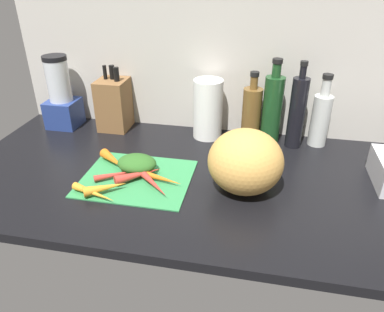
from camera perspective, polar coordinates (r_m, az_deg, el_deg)
ground_plane at (r=123.32cm, az=2.55°, el=-3.56°), size 170.00×80.00×3.00cm
wall_back at (r=146.46cm, az=5.30°, el=15.10°), size 170.00×3.00×60.00cm
cutting_board at (r=121.61cm, az=-8.58°, el=-3.35°), size 35.17×29.54×0.80cm
carrot_0 at (r=121.78cm, az=-11.38°, el=-2.78°), size 14.39×10.16×2.07cm
carrot_1 at (r=115.31cm, az=-6.23°, el=-4.08°), size 14.29×14.50×2.78cm
carrot_2 at (r=120.24cm, az=-7.28°, el=-2.72°), size 11.13×11.65×2.53cm
carrot_3 at (r=114.77cm, az=-13.34°, el=-4.81°), size 12.64×9.97×3.25cm
carrot_4 at (r=119.36cm, az=-8.32°, el=-2.87°), size 14.20×12.35×3.18cm
carrot_5 at (r=117.36cm, az=-4.92°, el=-3.47°), size 15.44×6.61×2.43cm
carrot_6 at (r=113.89cm, az=-15.05°, el=-5.59°), size 15.65×7.36×2.42cm
carrot_7 at (r=128.74cm, az=-12.08°, el=-0.65°), size 12.94×11.27×3.43cm
carrot_greens_pile at (r=123.24cm, az=-8.57°, el=-1.14°), size 13.21×10.16×5.59cm
winter_squash at (r=111.05cm, az=8.31°, el=-0.89°), size 22.81×21.64×20.05cm
knife_block at (r=155.56cm, az=-12.04°, el=7.94°), size 11.79×13.07×26.24cm
blender_appliance at (r=162.83cm, az=-19.69°, el=8.66°), size 12.47×12.47×29.87cm
paper_towel_roll at (r=144.13cm, az=2.48°, el=7.30°), size 11.38×11.38×23.31cm
bottle_0 at (r=144.67cm, az=9.25°, el=6.70°), size 7.45×7.45×26.89cm
bottle_1 at (r=142.52cm, az=12.40°, el=7.27°), size 7.37×7.37×32.39cm
bottle_2 at (r=140.78cm, az=16.04°, el=6.60°), size 6.08×6.08×32.57cm
bottle_3 at (r=145.98cm, az=19.37°, el=5.65°), size 6.91×6.91×27.56cm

